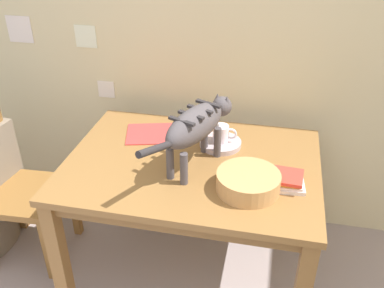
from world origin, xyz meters
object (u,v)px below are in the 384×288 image
at_px(coffee_mug, 222,134).
at_px(saucer_bowl, 220,143).
at_px(dining_table, 192,176).
at_px(magazine, 151,134).
at_px(wicker_basket, 248,182).
at_px(cat, 197,125).
at_px(wooden_chair_near, 17,190).
at_px(book_stack, 284,180).

bearing_deg(coffee_mug, saucer_bowl, 180.00).
relative_size(dining_table, magazine, 4.66).
distance_m(dining_table, wicker_basket, 0.37).
relative_size(cat, wicker_basket, 2.26).
relative_size(magazine, wicker_basket, 0.94).
xyz_separation_m(cat, saucer_bowl, (0.09, 0.21, -0.21)).
distance_m(coffee_mug, wooden_chair_near, 1.21).
relative_size(coffee_mug, magazine, 0.47).
xyz_separation_m(wicker_basket, wooden_chair_near, (-1.30, 0.14, -0.35)).
bearing_deg(magazine, book_stack, -39.65).
height_order(cat, book_stack, cat).
distance_m(saucer_bowl, coffee_mug, 0.06).
height_order(saucer_bowl, magazine, saucer_bowl).
height_order(saucer_bowl, wicker_basket, wicker_basket).
distance_m(book_stack, wicker_basket, 0.17).
bearing_deg(saucer_bowl, coffee_mug, 0.00).
xyz_separation_m(cat, book_stack, (0.42, -0.09, -0.19)).
bearing_deg(magazine, wooden_chair_near, -175.39).
height_order(wicker_basket, wooden_chair_near, wooden_chair_near).
bearing_deg(wicker_basket, coffee_mug, 116.00).
distance_m(dining_table, saucer_bowl, 0.24).
bearing_deg(magazine, coffee_mug, -21.07).
relative_size(cat, book_stack, 3.32).
xyz_separation_m(cat, wooden_chair_near, (-1.03, -0.01, -0.53)).
height_order(cat, magazine, cat).
relative_size(dining_table, cat, 1.94).
xyz_separation_m(magazine, book_stack, (0.73, -0.33, 0.03)).
height_order(cat, coffee_mug, cat).
bearing_deg(saucer_bowl, cat, -112.57).
distance_m(coffee_mug, wicker_basket, 0.40).
bearing_deg(wooden_chair_near, saucer_bowl, 97.93).
bearing_deg(magazine, dining_table, -53.78).
relative_size(coffee_mug, wicker_basket, 0.44).
distance_m(dining_table, wooden_chair_near, 1.03).
bearing_deg(wooden_chair_near, coffee_mug, 97.90).
distance_m(saucer_bowl, wicker_basket, 0.40).
relative_size(dining_table, book_stack, 6.44).
distance_m(coffee_mug, magazine, 0.40).
height_order(coffee_mug, magazine, coffee_mug).
height_order(saucer_bowl, wooden_chair_near, wooden_chair_near).
bearing_deg(cat, magazine, 163.69).
distance_m(magazine, wicker_basket, 0.70).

